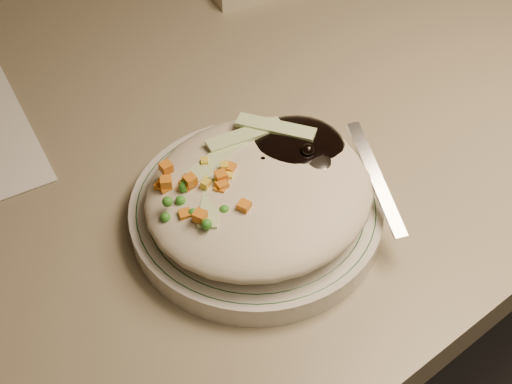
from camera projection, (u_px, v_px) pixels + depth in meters
desk at (238, 207)px, 0.89m from camera, size 1.40×0.70×0.74m
plate at (256, 213)px, 0.60m from camera, size 0.21×0.21×0.02m
plate_rim at (256, 205)px, 0.60m from camera, size 0.20×0.20×0.00m
meal at (261, 185)px, 0.58m from camera, size 0.21×0.19×0.05m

